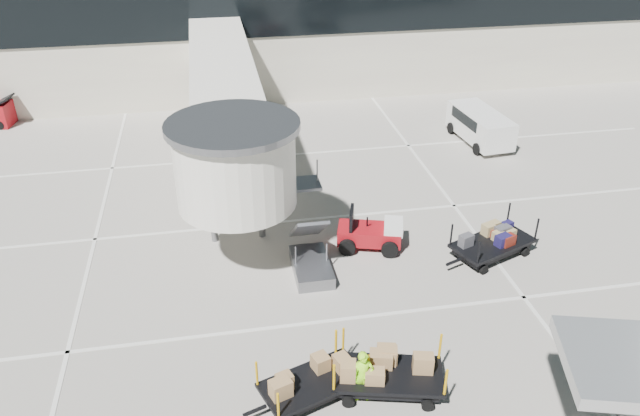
{
  "coord_description": "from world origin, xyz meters",
  "views": [
    {
      "loc": [
        -4.67,
        -14.61,
        14.12
      ],
      "look_at": [
        -0.79,
        6.45,
        2.0
      ],
      "focal_mm": 35.0,
      "sensor_mm": 36.0,
      "label": 1
    }
  ],
  "objects_px": {
    "baggage_tug": "(371,234)",
    "ground_worker": "(363,376)",
    "minivan": "(479,123)",
    "suitcase_cart": "(495,244)",
    "box_cart_near": "(386,375)",
    "box_cart_far": "(317,381)"
  },
  "relations": [
    {
      "from": "minivan",
      "to": "ground_worker",
      "type": "bearing_deg",
      "value": -127.68
    },
    {
      "from": "ground_worker",
      "to": "minivan",
      "type": "relative_size",
      "value": 0.36
    },
    {
      "from": "box_cart_far",
      "to": "ground_worker",
      "type": "xyz_separation_m",
      "value": [
        1.29,
        -0.38,
        0.33
      ]
    },
    {
      "from": "box_cart_near",
      "to": "minivan",
      "type": "height_order",
      "value": "minivan"
    },
    {
      "from": "minivan",
      "to": "box_cart_far",
      "type": "bearing_deg",
      "value": -131.18
    },
    {
      "from": "minivan",
      "to": "suitcase_cart",
      "type": "bearing_deg",
      "value": -115.22
    },
    {
      "from": "box_cart_far",
      "to": "box_cart_near",
      "type": "bearing_deg",
      "value": -25.05
    },
    {
      "from": "baggage_tug",
      "to": "ground_worker",
      "type": "bearing_deg",
      "value": -89.67
    },
    {
      "from": "suitcase_cart",
      "to": "ground_worker",
      "type": "bearing_deg",
      "value": -159.4
    },
    {
      "from": "suitcase_cart",
      "to": "box_cart_near",
      "type": "bearing_deg",
      "value": -156.92
    },
    {
      "from": "baggage_tug",
      "to": "box_cart_far",
      "type": "distance_m",
      "value": 8.45
    },
    {
      "from": "box_cart_far",
      "to": "minivan",
      "type": "xyz_separation_m",
      "value": [
        12.32,
        17.22,
        0.52
      ]
    },
    {
      "from": "baggage_tug",
      "to": "ground_worker",
      "type": "distance_m",
      "value": 8.35
    },
    {
      "from": "box_cart_near",
      "to": "box_cart_far",
      "type": "bearing_deg",
      "value": -171.66
    },
    {
      "from": "baggage_tug",
      "to": "ground_worker",
      "type": "relative_size",
      "value": 1.65
    },
    {
      "from": "ground_worker",
      "to": "box_cart_near",
      "type": "bearing_deg",
      "value": 15.29
    },
    {
      "from": "box_cart_near",
      "to": "box_cart_far",
      "type": "height_order",
      "value": "box_cart_near"
    },
    {
      "from": "box_cart_near",
      "to": "minivan",
      "type": "bearing_deg",
      "value": 73.36
    },
    {
      "from": "baggage_tug",
      "to": "box_cart_near",
      "type": "bearing_deg",
      "value": -84.75
    },
    {
      "from": "box_cart_far",
      "to": "ground_worker",
      "type": "relative_size",
      "value": 2.22
    },
    {
      "from": "suitcase_cart",
      "to": "ground_worker",
      "type": "xyz_separation_m",
      "value": [
        -7.04,
        -6.41,
        0.27
      ]
    },
    {
      "from": "baggage_tug",
      "to": "minivan",
      "type": "relative_size",
      "value": 0.59
    }
  ]
}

